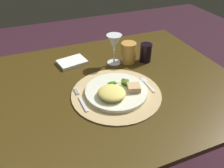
% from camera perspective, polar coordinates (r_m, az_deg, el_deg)
% --- Properties ---
extents(dining_table, '(1.31, 0.93, 0.74)m').
position_cam_1_polar(dining_table, '(1.10, -3.63, -5.73)').
color(dining_table, '#3F2E0F').
rests_on(dining_table, ground).
extents(placemat, '(0.39, 0.39, 0.01)m').
position_cam_1_polar(placemat, '(0.98, 1.09, -2.40)').
color(placemat, tan).
rests_on(placemat, dining_table).
extents(dinner_plate, '(0.27, 0.27, 0.02)m').
position_cam_1_polar(dinner_plate, '(0.97, 1.10, -1.86)').
color(dinner_plate, silver).
rests_on(dinner_plate, placemat).
extents(pasta_serving, '(0.16, 0.16, 0.03)m').
position_cam_1_polar(pasta_serving, '(0.92, -0.09, -2.24)').
color(pasta_serving, '#E6D262').
rests_on(pasta_serving, dinner_plate).
extents(salad_greens, '(0.11, 0.08, 0.03)m').
position_cam_1_polar(salad_greens, '(0.99, 2.39, 0.15)').
color(salad_greens, '#425C16').
rests_on(salad_greens, dinner_plate).
extents(bread_piece, '(0.06, 0.06, 0.02)m').
position_cam_1_polar(bread_piece, '(0.96, 5.53, -0.93)').
color(bread_piece, tan).
rests_on(bread_piece, dinner_plate).
extents(fork, '(0.02, 0.16, 0.00)m').
position_cam_1_polar(fork, '(0.94, -7.77, -4.18)').
color(fork, silver).
rests_on(fork, placemat).
extents(spoon, '(0.03, 0.13, 0.01)m').
position_cam_1_polar(spoon, '(1.05, 8.43, 0.57)').
color(spoon, silver).
rests_on(spoon, placemat).
extents(napkin, '(0.16, 0.13, 0.02)m').
position_cam_1_polar(napkin, '(1.21, -10.08, 5.51)').
color(napkin, white).
rests_on(napkin, dining_table).
extents(wine_glass, '(0.08, 0.08, 0.16)m').
position_cam_1_polar(wine_glass, '(1.15, 0.54, 10.27)').
color(wine_glass, silver).
rests_on(wine_glass, dining_table).
extents(amber_tumbler, '(0.08, 0.08, 0.11)m').
position_cam_1_polar(amber_tumbler, '(1.19, 4.19, 7.94)').
color(amber_tumbler, '#C88D3F').
rests_on(amber_tumbler, dining_table).
extents(dark_tumbler, '(0.06, 0.06, 0.10)m').
position_cam_1_polar(dark_tumbler, '(1.21, 8.55, 7.87)').
color(dark_tumbler, black).
rests_on(dark_tumbler, dining_table).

